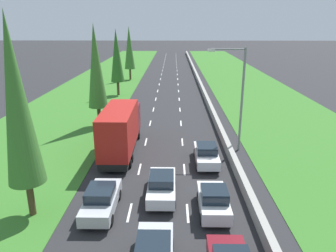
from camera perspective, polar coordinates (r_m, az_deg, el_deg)
The scene contains 15 objects.
ground_plane at distance 62.63m, azimuth 0.15°, elevation 7.92°, with size 300.00×300.00×0.00m, color #28282B.
grass_verge_left at distance 64.06m, azimuth -11.34°, elevation 7.82°, with size 14.00×140.00×0.04m, color #387528.
grass_verge_right at distance 64.06m, azimuth 13.22°, elevation 7.69°, with size 14.00×140.00×0.04m, color #387528.
median_barrier at distance 62.74m, azimuth 5.42°, elevation 8.25°, with size 0.44×120.00×0.85m, color #9E9B93.
lane_markings at distance 62.63m, azimuth 0.15°, elevation 7.92°, with size 3.64×116.00×0.01m.
white_hatchback_right_lane at distance 19.68m, azimuth 8.11°, elevation -13.02°, with size 1.74×3.90×1.72m.
silver_sedan_left_lane at distance 20.05m, azimuth -11.81°, elevation -12.69°, with size 1.82×4.50×1.64m.
white_sedan_centre_lane at distance 21.14m, azimuth -1.13°, elevation -10.56°, with size 1.82×4.50×1.64m.
white_sedan_right_lane at distance 26.05m, azimuth 6.85°, elevation -4.98°, with size 1.82×4.50×1.64m.
red_box_truck_left_lane at distance 27.80m, azimuth -8.41°, elevation -0.53°, with size 2.46×9.40×4.18m.
poplar_tree_nearest at distance 18.82m, azimuth -25.39°, elevation 3.81°, with size 2.09×2.09×11.63m.
poplar_tree_second at distance 34.81m, azimuth -12.74°, elevation 10.27°, with size 2.07×2.07×10.93m.
poplar_tree_third at distance 50.36m, azimuth -9.15°, elevation 12.26°, with size 2.05×2.05×10.12m.
poplar_tree_fourth at distance 64.47m, azimuth -6.91°, elevation 13.64°, with size 2.06×2.06×10.30m.
street_light_mast at distance 27.96m, azimuth 12.44°, elevation 5.83°, with size 3.20×0.28×9.00m.
Camera 1 is at (0.85, -1.67, 10.90)m, focal length 34.19 mm.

